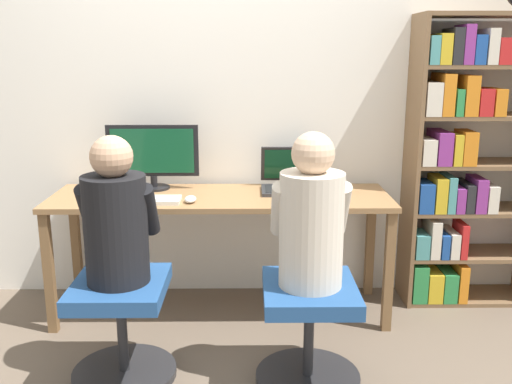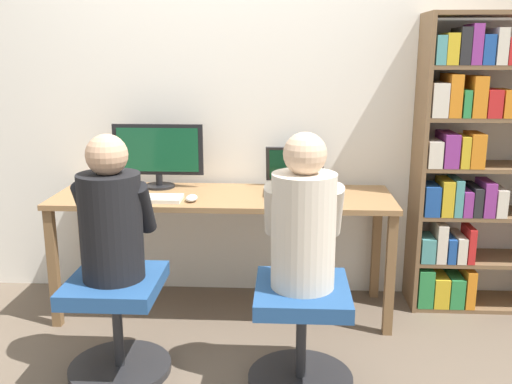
{
  "view_description": "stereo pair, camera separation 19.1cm",
  "coord_description": "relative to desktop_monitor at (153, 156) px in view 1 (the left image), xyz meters",
  "views": [
    {
      "loc": [
        0.17,
        -2.85,
        1.51
      ],
      "look_at": [
        0.2,
        0.08,
        0.78
      ],
      "focal_mm": 40.0,
      "sensor_mm": 36.0,
      "label": 1
    },
    {
      "loc": [
        0.36,
        -2.85,
        1.51
      ],
      "look_at": [
        0.2,
        0.08,
        0.78
      ],
      "focal_mm": 40.0,
      "sensor_mm": 36.0,
      "label": 2
    }
  ],
  "objects": [
    {
      "name": "office_chair_right",
      "position": [
        0.84,
        -0.91,
        -0.63
      ],
      "size": [
        0.49,
        0.49,
        0.49
      ],
      "color": "#262628",
      "rests_on": "ground_plane"
    },
    {
      "name": "desktop_monitor",
      "position": [
        0.0,
        0.0,
        0.0
      ],
      "size": [
        0.54,
        0.18,
        0.38
      ],
      "color": "black",
      "rests_on": "desk"
    },
    {
      "name": "office_chair_left",
      "position": [
        -0.03,
        -0.86,
        -0.63
      ],
      "size": [
        0.49,
        0.49,
        0.49
      ],
      "color": "#262628",
      "rests_on": "ground_plane"
    },
    {
      "name": "ground_plane",
      "position": [
        0.4,
        -0.45,
        -0.91
      ],
      "size": [
        14.0,
        14.0,
        0.0
      ],
      "primitive_type": "plane",
      "color": "brown"
    },
    {
      "name": "person_at_monitor",
      "position": [
        -0.03,
        -0.86,
        -0.13
      ],
      "size": [
        0.35,
        0.32,
        0.67
      ],
      "color": "black",
      "rests_on": "office_chair_left"
    },
    {
      "name": "computer_mouse_by_keyboard",
      "position": [
        0.25,
        -0.31,
        -0.18
      ],
      "size": [
        0.06,
        0.11,
        0.03
      ],
      "color": "silver",
      "rests_on": "desk"
    },
    {
      "name": "laptop",
      "position": [
        0.81,
        -0.03,
        -0.15
      ],
      "size": [
        0.35,
        0.36,
        0.25
      ],
      "color": "#2D2D30",
      "rests_on": "desk"
    },
    {
      "name": "keyboard",
      "position": [
        -0.0,
        -0.31,
        -0.19
      ],
      "size": [
        0.39,
        0.16,
        0.03
      ],
      "color": "silver",
      "rests_on": "desk"
    },
    {
      "name": "desk",
      "position": [
        0.4,
        -0.16,
        -0.28
      ],
      "size": [
        1.92,
        0.57,
        0.71
      ],
      "color": "olive",
      "rests_on": "ground_plane"
    },
    {
      "name": "bookshelf",
      "position": [
        1.82,
        -0.01,
        -0.04
      ],
      "size": [
        0.79,
        0.31,
        1.72
      ],
      "color": "brown",
      "rests_on": "ground_plane"
    },
    {
      "name": "person_at_laptop",
      "position": [
        0.84,
        -0.91,
        -0.12
      ],
      "size": [
        0.35,
        0.32,
        0.69
      ],
      "color": "beige",
      "rests_on": "office_chair_right"
    },
    {
      "name": "wall_back",
      "position": [
        0.4,
        0.19,
        0.39
      ],
      "size": [
        10.0,
        0.05,
        2.6
      ],
      "color": "white",
      "rests_on": "ground_plane"
    }
  ]
}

